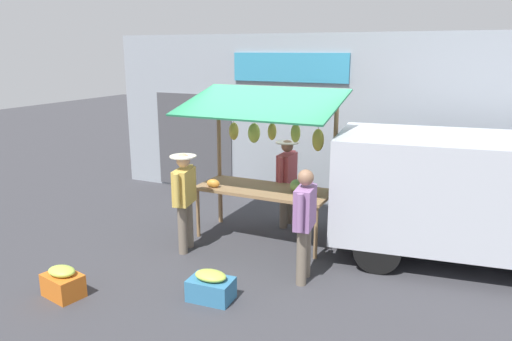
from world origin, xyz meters
The scene contains 9 objects.
ground_plane centered at (0.00, 0.00, 0.00)m, with size 40.00×40.00×0.00m, color #38383D.
street_backdrop centered at (0.06, -2.20, 1.70)m, with size 9.00×0.30×3.40m.
market_stall centered at (-0.02, -0.03, 1.54)m, with size 2.50×1.46×2.50m.
vendor_with_sunhat centered at (-0.10, -0.75, 0.92)m, with size 0.41×0.68×1.57m.
shopper_in_striped_shirt centered at (0.91, 0.96, 0.92)m, with size 0.40×0.67×1.57m.
shopper_in_grey_tee centered at (-1.12, 1.14, 0.90)m, with size 0.28×0.68×1.58m.
parked_van centered at (-3.20, -0.54, 1.12)m, with size 4.60×2.40×1.88m.
produce_crate_near centered at (-0.24, 2.14, 0.18)m, with size 0.58×0.41×0.39m.
produce_crate_side centered at (1.52, 2.88, 0.19)m, with size 0.56×0.44×0.41m.
Camera 1 is at (-3.13, 6.90, 3.10)m, focal length 33.74 mm.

